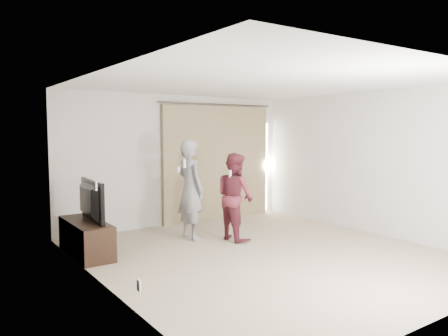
{
  "coord_description": "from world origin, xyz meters",
  "views": [
    {
      "loc": [
        -4.26,
        -5.0,
        1.9
      ],
      "look_at": [
        0.04,
        1.2,
        1.24
      ],
      "focal_mm": 35.0,
      "sensor_mm": 36.0,
      "label": 1
    }
  ],
  "objects_px": {
    "tv": "(85,201)",
    "person_man": "(191,189)",
    "tv_console": "(86,238)",
    "person_woman": "(235,196)"
  },
  "relations": [
    {
      "from": "tv_console",
      "to": "person_woman",
      "type": "distance_m",
      "value": 2.53
    },
    {
      "from": "tv_console",
      "to": "person_woman",
      "type": "relative_size",
      "value": 0.89
    },
    {
      "from": "person_man",
      "to": "person_woman",
      "type": "distance_m",
      "value": 0.78
    },
    {
      "from": "tv",
      "to": "person_man",
      "type": "relative_size",
      "value": 0.62
    },
    {
      "from": "tv_console",
      "to": "tv",
      "type": "distance_m",
      "value": 0.57
    },
    {
      "from": "tv_console",
      "to": "person_woman",
      "type": "bearing_deg",
      "value": -12.57
    },
    {
      "from": "tv_console",
      "to": "person_man",
      "type": "distance_m",
      "value": 1.92
    },
    {
      "from": "tv",
      "to": "person_man",
      "type": "xyz_separation_m",
      "value": [
        1.82,
        -0.05,
        0.04
      ]
    },
    {
      "from": "person_man",
      "to": "person_woman",
      "type": "bearing_deg",
      "value": -39.15
    },
    {
      "from": "person_woman",
      "to": "person_man",
      "type": "bearing_deg",
      "value": 140.85
    }
  ]
}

